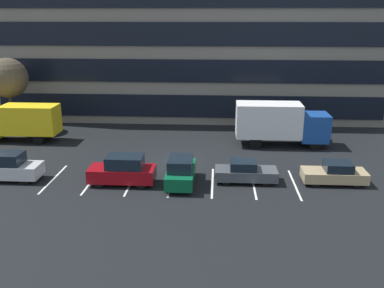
# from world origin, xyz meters

# --- Properties ---
(ground_plane) EXTENTS (120.00, 120.00, 0.00)m
(ground_plane) POSITION_xyz_m (0.00, 0.00, 0.00)
(ground_plane) COLOR black
(office_building) EXTENTS (41.23, 13.07, 21.60)m
(office_building) POSITION_xyz_m (0.00, 17.95, 10.80)
(office_building) COLOR slate
(office_building) RESTS_ON ground_plane
(lot_markings) EXTENTS (16.94, 5.40, 0.01)m
(lot_markings) POSITION_xyz_m (0.00, -4.27, 0.00)
(lot_markings) COLOR silver
(lot_markings) RESTS_ON ground_plane
(box_truck_blue) EXTENTS (8.08, 2.67, 3.74)m
(box_truck_blue) POSITION_xyz_m (8.50, 4.73, 2.11)
(box_truck_blue) COLOR #194799
(box_truck_blue) RESTS_ON ground_plane
(box_truck_yellow_all) EXTENTS (7.14, 2.36, 3.31)m
(box_truck_yellow_all) POSITION_xyz_m (-14.62, 4.71, 1.86)
(box_truck_yellow_all) COLOR yellow
(box_truck_yellow_all) RESTS_ON ground_plane
(suv_maroon) EXTENTS (4.45, 1.89, 2.01)m
(suv_maroon) POSITION_xyz_m (-3.27, -4.87, 0.97)
(suv_maroon) COLOR maroon
(suv_maroon) RESTS_ON ground_plane
(suv_silver) EXTENTS (4.36, 1.85, 1.97)m
(suv_silver) POSITION_xyz_m (-11.39, -4.61, 0.95)
(suv_silver) COLOR silver
(suv_silver) RESTS_ON ground_plane
(sedan_tan) EXTENTS (4.28, 1.79, 1.53)m
(sedan_tan) POSITION_xyz_m (11.12, -3.91, 0.72)
(sedan_tan) COLOR tan
(sedan_tan) RESTS_ON ground_plane
(suv_forest) EXTENTS (1.82, 4.30, 1.94)m
(suv_forest) POSITION_xyz_m (0.65, -4.70, 0.94)
(suv_forest) COLOR #0C5933
(suv_forest) RESTS_ON ground_plane
(sedan_charcoal) EXTENTS (4.26, 1.78, 1.52)m
(sedan_charcoal) POSITION_xyz_m (5.04, -3.95, 0.72)
(sedan_charcoal) COLOR #474C51
(sedan_charcoal) RESTS_ON ground_plane
(bare_tree) EXTENTS (3.81, 3.81, 7.15)m
(bare_tree) POSITION_xyz_m (-17.00, 8.03, 5.23)
(bare_tree) COLOR #473323
(bare_tree) RESTS_ON ground_plane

